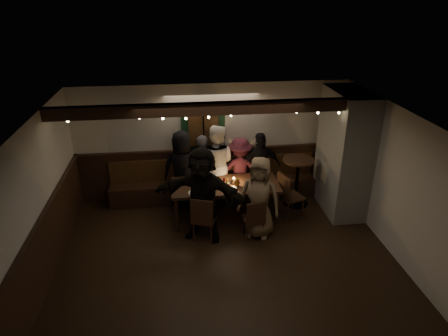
{
  "coord_description": "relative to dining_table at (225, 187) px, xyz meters",
  "views": [
    {
      "loc": [
        -0.76,
        -5.78,
        4.46
      ],
      "look_at": [
        0.15,
        1.6,
        1.05
      ],
      "focal_mm": 32.0,
      "sensor_mm": 36.0,
      "label": 1
    }
  ],
  "objects": [
    {
      "name": "person_c",
      "position": [
        -0.11,
        0.73,
        0.19
      ],
      "size": [
        0.99,
        0.83,
        1.8
      ],
      "primitive_type": "imported",
      "rotation": [
        0.0,
        0.0,
        2.95
      ],
      "color": "silver",
      "rests_on": "ground"
    },
    {
      "name": "person_f",
      "position": [
        -0.51,
        -0.66,
        0.22
      ],
      "size": [
        1.8,
        1.19,
        1.86
      ],
      "primitive_type": "imported",
      "rotation": [
        0.0,
        0.0,
        -0.41
      ],
      "color": "black",
      "rests_on": "ground"
    },
    {
      "name": "person_g",
      "position": [
        0.56,
        -0.71,
        0.1
      ],
      "size": [
        0.94,
        0.8,
        1.63
      ],
      "primitive_type": "imported",
      "rotation": [
        0.0,
        0.0,
        -0.41
      ],
      "color": "#806649",
      "rests_on": "ground"
    },
    {
      "name": "person_e",
      "position": [
        0.87,
        0.7,
        0.09
      ],
      "size": [
        0.98,
        0.52,
        1.6
      ],
      "primitive_type": "imported",
      "rotation": [
        0.0,
        0.0,
        3.29
      ],
      "color": "black",
      "rests_on": "ground"
    },
    {
      "name": "person_d",
      "position": [
        0.42,
        0.73,
        0.03
      ],
      "size": [
        0.98,
        0.58,
        1.49
      ],
      "primitive_type": "imported",
      "rotation": [
        0.0,
        0.0,
        3.11
      ],
      "color": "#531D2D",
      "rests_on": "ground"
    },
    {
      "name": "chair_near_right",
      "position": [
        0.46,
        -0.85,
        -0.24
      ],
      "size": [
        0.41,
        0.41,
        0.83
      ],
      "color": "black",
      "rests_on": "ground"
    },
    {
      "name": "high_top",
      "position": [
        1.64,
        0.39,
        -0.03
      ],
      "size": [
        0.68,
        0.68,
        1.08
      ],
      "color": "black",
      "rests_on": "ground"
    },
    {
      "name": "person_b",
      "position": [
        -0.4,
        0.78,
        0.08
      ],
      "size": [
        0.62,
        0.46,
        1.58
      ],
      "primitive_type": "imported",
      "rotation": [
        0.0,
        0.0,
        3.0
      ],
      "color": "#343239",
      "rests_on": "ground"
    },
    {
      "name": "dining_table",
      "position": [
        0.0,
        0.0,
        0.0
      ],
      "size": [
        2.18,
        0.93,
        0.94
      ],
      "color": "black",
      "rests_on": "ground"
    },
    {
      "name": "chair_near_left",
      "position": [
        -0.51,
        -0.79,
        -0.19
      ],
      "size": [
        0.53,
        0.53,
        0.93
      ],
      "color": "black",
      "rests_on": "ground"
    },
    {
      "name": "person_a",
      "position": [
        -0.84,
        0.68,
        0.14
      ],
      "size": [
        0.88,
        0.62,
        1.71
      ],
      "primitive_type": "imported",
      "rotation": [
        0.0,
        0.0,
        3.05
      ],
      "color": "black",
      "rests_on": "ground"
    },
    {
      "name": "room",
      "position": [
        0.92,
        0.02,
        0.36
      ],
      "size": [
        6.02,
        5.01,
        2.62
      ],
      "color": "black",
      "rests_on": "ground"
    },
    {
      "name": "chair_end",
      "position": [
        1.28,
        -0.15,
        -0.16
      ],
      "size": [
        0.57,
        0.57,
        0.99
      ],
      "color": "black",
      "rests_on": "ground"
    }
  ]
}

